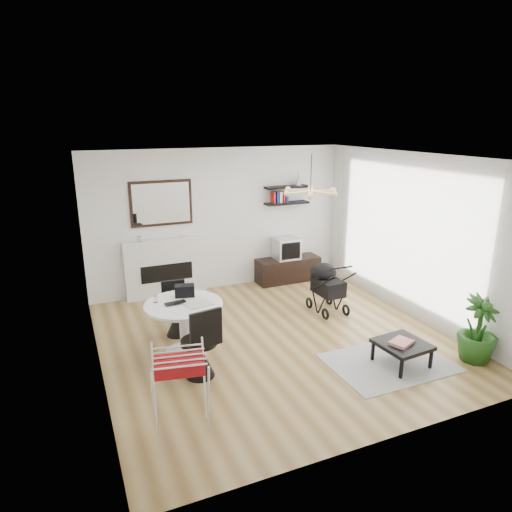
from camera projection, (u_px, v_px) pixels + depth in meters
name	position (u px, v px, depth m)	size (l,w,h in m)	color
floor	(275.00, 339.00, 6.89)	(5.00, 5.00, 0.00)	brown
ceiling	(278.00, 157.00, 6.12)	(5.00, 5.00, 0.00)	white
wall_back	(220.00, 220.00, 8.71)	(5.00, 5.00, 0.00)	white
wall_left	(92.00, 276.00, 5.57)	(5.00, 5.00, 0.00)	white
wall_right	(414.00, 237.00, 7.45)	(5.00, 5.00, 0.00)	white
sheer_curtain	(401.00, 234.00, 7.59)	(0.04, 3.60, 2.60)	white
fireplace	(165.00, 261.00, 8.42)	(1.50, 0.17, 2.16)	white
shelf_lower	(287.00, 203.00, 9.04)	(0.90, 0.25, 0.04)	black
shelf_upper	(287.00, 187.00, 8.95)	(0.90, 0.25, 0.04)	black
pendant_lamp	(310.00, 192.00, 6.81)	(0.90, 0.90, 0.10)	#E3C477
tv_console	(288.00, 269.00, 9.33)	(1.30, 0.46, 0.49)	black
crt_tv	(286.00, 248.00, 9.18)	(0.49, 0.42, 0.42)	silver
dining_table	(184.00, 321.00, 6.28)	(1.07, 1.07, 0.78)	white
laptop	(176.00, 304.00, 6.15)	(0.29, 0.19, 0.02)	black
black_bag	(185.00, 291.00, 6.44)	(0.27, 0.16, 0.16)	black
newspaper	(198.00, 304.00, 6.18)	(0.34, 0.28, 0.01)	white
drinking_glass	(156.00, 299.00, 6.23)	(0.05, 0.05, 0.09)	white
chair_far	(176.00, 319.00, 6.98)	(0.39, 0.41, 0.83)	black
chair_near	(200.00, 355.00, 5.81)	(0.48, 0.50, 0.98)	black
drying_rack	(180.00, 390.00, 4.78)	(0.68, 0.64, 0.88)	white
stroller	(326.00, 289.00, 7.84)	(0.47, 0.77, 0.92)	black
rug	(389.00, 363.00, 6.21)	(1.62, 1.17, 0.01)	#969696
coffee_table	(402.00, 345.00, 6.09)	(0.67, 0.67, 0.32)	black
magazines	(401.00, 342.00, 6.04)	(0.29, 0.23, 0.04)	#E13D38
potted_plant	(478.00, 329.00, 6.16)	(0.52, 0.52, 0.92)	#205016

